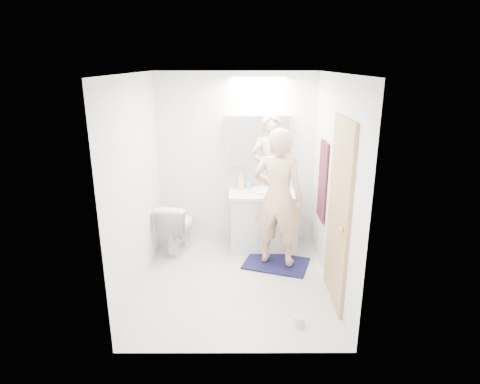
{
  "coord_description": "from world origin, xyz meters",
  "views": [
    {
      "loc": [
        0.04,
        -4.31,
        2.51
      ],
      "look_at": [
        0.05,
        0.25,
        1.05
      ],
      "focal_mm": 30.46,
      "sensor_mm": 36.0,
      "label": 1
    }
  ],
  "objects_px": {
    "person": "(278,198)",
    "vanity_cabinet": "(264,221)",
    "toilet": "(177,227)",
    "toilet_paper_roll": "(299,321)",
    "soap_bottle_b": "(250,182)",
    "soap_bottle_a": "(241,180)",
    "medicine_cabinet": "(258,140)",
    "toothbrush_cup": "(280,185)"
  },
  "relations": [
    {
      "from": "medicine_cabinet",
      "to": "person",
      "type": "height_order",
      "value": "medicine_cabinet"
    },
    {
      "from": "toilet_paper_roll",
      "to": "medicine_cabinet",
      "type": "bearing_deg",
      "value": 99.57
    },
    {
      "from": "person",
      "to": "medicine_cabinet",
      "type": "bearing_deg",
      "value": -54.86
    },
    {
      "from": "toothbrush_cup",
      "to": "vanity_cabinet",
      "type": "bearing_deg",
      "value": -145.99
    },
    {
      "from": "soap_bottle_b",
      "to": "toilet_paper_roll",
      "type": "relative_size",
      "value": 1.65
    },
    {
      "from": "medicine_cabinet",
      "to": "toilet",
      "type": "relative_size",
      "value": 1.23
    },
    {
      "from": "vanity_cabinet",
      "to": "toilet_paper_roll",
      "type": "distance_m",
      "value": 1.86
    },
    {
      "from": "toilet",
      "to": "person",
      "type": "height_order",
      "value": "person"
    },
    {
      "from": "vanity_cabinet",
      "to": "person",
      "type": "bearing_deg",
      "value": -75.15
    },
    {
      "from": "soap_bottle_b",
      "to": "toilet_paper_roll",
      "type": "distance_m",
      "value": 2.22
    },
    {
      "from": "toilet",
      "to": "soap_bottle_b",
      "type": "relative_size",
      "value": 3.96
    },
    {
      "from": "person",
      "to": "toothbrush_cup",
      "type": "bearing_deg",
      "value": -79.57
    },
    {
      "from": "vanity_cabinet",
      "to": "soap_bottle_b",
      "type": "bearing_deg",
      "value": 137.26
    },
    {
      "from": "toilet",
      "to": "vanity_cabinet",
      "type": "bearing_deg",
      "value": -164.05
    },
    {
      "from": "soap_bottle_a",
      "to": "person",
      "type": "bearing_deg",
      "value": -56.01
    },
    {
      "from": "soap_bottle_b",
      "to": "medicine_cabinet",
      "type": "bearing_deg",
      "value": 14.67
    },
    {
      "from": "medicine_cabinet",
      "to": "toilet",
      "type": "xyz_separation_m",
      "value": [
        -1.11,
        -0.33,
        -1.14
      ]
    },
    {
      "from": "soap_bottle_b",
      "to": "toothbrush_cup",
      "type": "bearing_deg",
      "value": -2.65
    },
    {
      "from": "medicine_cabinet",
      "to": "soap_bottle_a",
      "type": "bearing_deg",
      "value": -165.75
    },
    {
      "from": "person",
      "to": "toilet_paper_roll",
      "type": "bearing_deg",
      "value": 113.9
    },
    {
      "from": "toilet_paper_roll",
      "to": "toilet",
      "type": "bearing_deg",
      "value": 130.58
    },
    {
      "from": "medicine_cabinet",
      "to": "toilet",
      "type": "distance_m",
      "value": 1.63
    },
    {
      "from": "toilet",
      "to": "medicine_cabinet",
      "type": "bearing_deg",
      "value": -153.25
    },
    {
      "from": "person",
      "to": "vanity_cabinet",
      "type": "bearing_deg",
      "value": -56.63
    },
    {
      "from": "vanity_cabinet",
      "to": "toilet_paper_roll",
      "type": "bearing_deg",
      "value": -81.81
    },
    {
      "from": "soap_bottle_b",
      "to": "toilet_paper_roll",
      "type": "bearing_deg",
      "value": -77.11
    },
    {
      "from": "vanity_cabinet",
      "to": "soap_bottle_a",
      "type": "relative_size",
      "value": 3.66
    },
    {
      "from": "soap_bottle_a",
      "to": "medicine_cabinet",
      "type": "bearing_deg",
      "value": 14.25
    },
    {
      "from": "soap_bottle_a",
      "to": "toilet_paper_roll",
      "type": "relative_size",
      "value": 2.24
    },
    {
      "from": "soap_bottle_a",
      "to": "soap_bottle_b",
      "type": "bearing_deg",
      "value": 13.87
    },
    {
      "from": "vanity_cabinet",
      "to": "toilet",
      "type": "bearing_deg",
      "value": -174.49
    },
    {
      "from": "soap_bottle_b",
      "to": "toilet",
      "type": "bearing_deg",
      "value": -163.51
    },
    {
      "from": "soap_bottle_b",
      "to": "toothbrush_cup",
      "type": "height_order",
      "value": "soap_bottle_b"
    },
    {
      "from": "medicine_cabinet",
      "to": "toothbrush_cup",
      "type": "relative_size",
      "value": 9.05
    },
    {
      "from": "vanity_cabinet",
      "to": "toothbrush_cup",
      "type": "height_order",
      "value": "toothbrush_cup"
    },
    {
      "from": "medicine_cabinet",
      "to": "person",
      "type": "distance_m",
      "value": 0.96
    },
    {
      "from": "vanity_cabinet",
      "to": "toilet",
      "type": "height_order",
      "value": "vanity_cabinet"
    },
    {
      "from": "toilet",
      "to": "toothbrush_cup",
      "type": "bearing_deg",
      "value": -158.66
    },
    {
      "from": "soap_bottle_a",
      "to": "toothbrush_cup",
      "type": "bearing_deg",
      "value": 1.04
    },
    {
      "from": "medicine_cabinet",
      "to": "toilet_paper_roll",
      "type": "height_order",
      "value": "medicine_cabinet"
    },
    {
      "from": "soap_bottle_b",
      "to": "toothbrush_cup",
      "type": "relative_size",
      "value": 1.86
    },
    {
      "from": "vanity_cabinet",
      "to": "soap_bottle_b",
      "type": "height_order",
      "value": "soap_bottle_b"
    }
  ]
}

